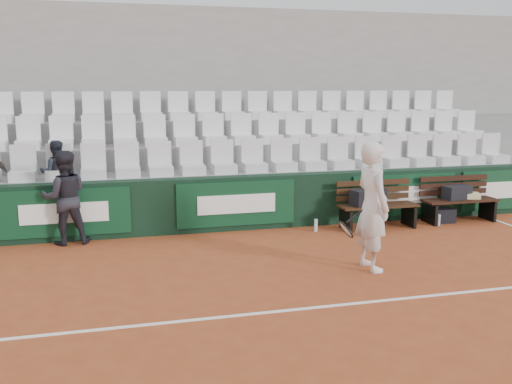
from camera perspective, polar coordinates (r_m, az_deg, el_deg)
name	(u,v)px	position (r m, az deg, el deg)	size (l,w,h in m)	color
ground	(321,307)	(7.12, 6.52, -11.38)	(80.00, 80.00, 0.00)	#A04724
court_baseline	(321,307)	(7.12, 6.52, -11.35)	(18.00, 0.06, 0.01)	white
back_barrier	(249,202)	(10.66, -0.75, -1.03)	(18.00, 0.34, 1.00)	black
grandstand_tier_front	(238,196)	(11.25, -1.85, -0.42)	(18.00, 0.95, 1.00)	gray
grandstand_tier_mid	(228,177)	(12.12, -2.85, 1.46)	(18.00, 0.95, 1.45)	gray
grandstand_tier_back	(219,161)	(13.01, -3.70, 3.09)	(18.00, 0.95, 1.90)	gray
grandstand_rear_wall	(214,105)	(13.52, -4.27, 8.69)	(18.00, 0.30, 4.40)	gray
seat_row_front	(239,156)	(10.95, -1.68, 3.60)	(11.90, 0.44, 0.63)	silver
seat_row_mid	(229,129)	(11.83, -2.72, 6.31)	(11.90, 0.44, 0.63)	white
seat_row_back	(220,105)	(12.73, -3.62, 8.64)	(11.90, 0.44, 0.63)	white
bench_left	(378,216)	(10.99, 12.08, -2.39)	(1.50, 0.56, 0.45)	#371F10
bench_right	(459,210)	(11.94, 19.65, -1.74)	(1.50, 0.56, 0.45)	black
sports_bag_left	(368,197)	(10.86, 11.14, -0.50)	(0.69, 0.29, 0.29)	black
sports_bag_right	(457,192)	(11.88, 19.46, -0.03)	(0.57, 0.27, 0.27)	black
towel	(469,195)	(12.06, 20.53, -0.33)	(0.38, 0.28, 0.11)	beige
sports_bag_ground	(442,215)	(11.78, 18.12, -2.24)	(0.46, 0.28, 0.28)	black
water_bottle_near	(316,225)	(10.58, 6.00, -3.33)	(0.06, 0.06, 0.23)	silver
water_bottle_far	(439,220)	(11.49, 17.80, -2.68)	(0.06, 0.06, 0.22)	silver
tennis_player	(372,206)	(8.39, 11.54, -1.41)	(0.75, 0.72, 1.88)	silver
ball_kid	(65,198)	(10.09, -18.57, -0.54)	(0.78, 0.60, 1.59)	black
spectator_c	(55,147)	(10.74, -19.49, 4.24)	(0.56, 0.43, 1.15)	#1D222B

